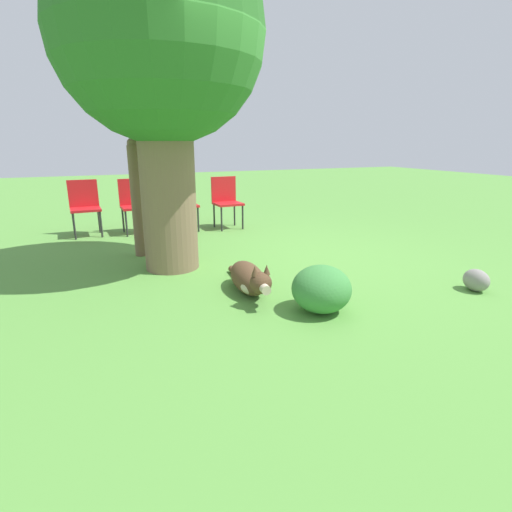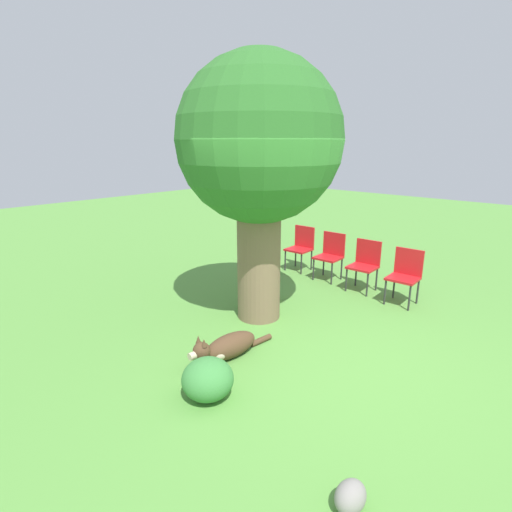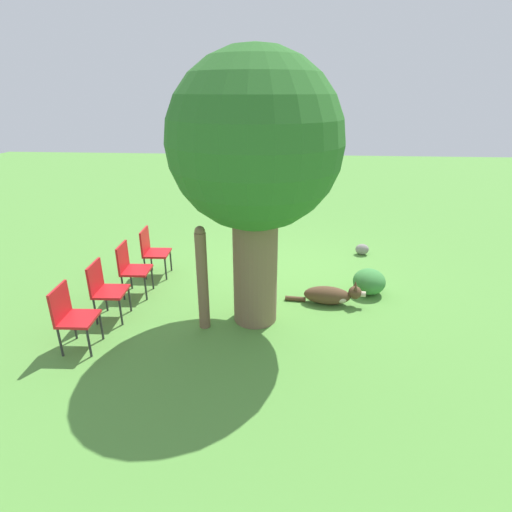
% 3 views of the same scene
% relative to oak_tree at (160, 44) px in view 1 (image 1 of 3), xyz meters
% --- Properties ---
extents(ground_plane, '(30.00, 30.00, 0.00)m').
position_rel_oak_tree_xyz_m(ground_plane, '(-0.19, -1.20, -2.39)').
color(ground_plane, '#56933D').
extents(oak_tree, '(2.19, 2.19, 3.58)m').
position_rel_oak_tree_xyz_m(oak_tree, '(0.00, 0.00, 0.00)').
color(oak_tree, '#7A6047').
rests_on(oak_tree, ground_plane).
extents(dog, '(1.22, 0.36, 0.39)m').
position_rel_oak_tree_xyz_m(dog, '(-1.14, -0.51, -2.24)').
color(dog, '#513823').
rests_on(dog, ground_plane).
extents(fence_post, '(0.15, 0.15, 1.48)m').
position_rel_oak_tree_xyz_m(fence_post, '(0.69, 0.27, -1.64)').
color(fence_post, brown).
rests_on(fence_post, ground_plane).
extents(red_chair_0, '(0.44, 0.46, 0.86)m').
position_rel_oak_tree_xyz_m(red_chair_0, '(1.92, -1.34, -1.89)').
color(red_chair_0, red).
rests_on(red_chair_0, ground_plane).
extents(red_chair_1, '(0.44, 0.46, 0.86)m').
position_rel_oak_tree_xyz_m(red_chair_1, '(2.03, -0.60, -1.89)').
color(red_chair_1, red).
rests_on(red_chair_1, ground_plane).
extents(red_chair_2, '(0.44, 0.46, 0.86)m').
position_rel_oak_tree_xyz_m(red_chair_2, '(2.13, 0.14, -1.89)').
color(red_chair_2, red).
rests_on(red_chair_2, ground_plane).
extents(red_chair_3, '(0.44, 0.46, 0.86)m').
position_rel_oak_tree_xyz_m(red_chair_3, '(2.23, 0.89, -1.89)').
color(red_chair_3, red).
rests_on(red_chair_3, ground_plane).
extents(garden_rock, '(0.27, 0.20, 0.22)m').
position_rel_oak_tree_xyz_m(garden_rock, '(-1.96, -2.61, -2.28)').
color(garden_rock, gray).
rests_on(garden_rock, ground_plane).
extents(low_shrub, '(0.52, 0.52, 0.41)m').
position_rel_oak_tree_xyz_m(low_shrub, '(-1.78, -0.92, -2.18)').
color(low_shrub, '#3D843D').
rests_on(low_shrub, ground_plane).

